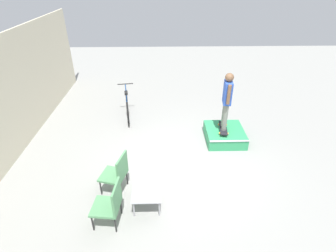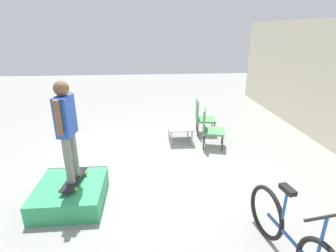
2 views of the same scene
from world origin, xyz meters
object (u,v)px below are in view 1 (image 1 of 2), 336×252
(person_skater, at_px, (227,97))
(bicycle, at_px, (127,106))
(skate_ramp_box, at_px, (225,135))
(skateboard_on_ramp, at_px, (223,128))
(coffee_table, at_px, (147,191))
(patio_chair_left, at_px, (110,203))
(patio_chair_right, at_px, (117,172))

(person_skater, relative_size, bicycle, 0.93)
(skate_ramp_box, xyz_separation_m, bicycle, (1.49, 2.98, 0.23))
(skateboard_on_ramp, xyz_separation_m, person_skater, (0.00, 0.00, 0.96))
(coffee_table, bearing_deg, patio_chair_left, 124.68)
(skate_ramp_box, height_order, skateboard_on_ramp, skateboard_on_ramp)
(skateboard_on_ramp, relative_size, bicycle, 0.45)
(skate_ramp_box, xyz_separation_m, person_skater, (-0.03, 0.07, 1.21))
(skate_ramp_box, bearing_deg, skateboard_on_ramp, 112.37)
(skateboard_on_ramp, distance_m, bicycle, 3.28)
(patio_chair_right, distance_m, bicycle, 3.48)
(coffee_table, relative_size, patio_chair_left, 0.77)
(person_skater, xyz_separation_m, coffee_table, (-2.38, 2.07, -1.02))
(patio_chair_left, relative_size, bicycle, 0.56)
(skateboard_on_ramp, relative_size, person_skater, 0.49)
(patio_chair_left, xyz_separation_m, patio_chair_right, (0.88, 0.00, 0.00))
(skate_ramp_box, xyz_separation_m, skateboard_on_ramp, (-0.03, 0.07, 0.25))
(patio_chair_right, bearing_deg, skateboard_on_ramp, 141.04)
(bicycle, bearing_deg, patio_chair_right, 174.33)
(skateboard_on_ramp, distance_m, patio_chair_right, 3.37)
(coffee_table, height_order, patio_chair_right, patio_chair_right)
(skateboard_on_ramp, bearing_deg, bicycle, 69.54)
(patio_chair_left, bearing_deg, patio_chair_right, -173.57)
(coffee_table, bearing_deg, skate_ramp_box, -41.75)
(skate_ramp_box, distance_m, patio_chair_right, 3.46)
(bicycle, bearing_deg, person_skater, -126.03)
(patio_chair_right, bearing_deg, coffee_table, 73.23)
(skate_ramp_box, height_order, coffee_table, coffee_table)
(coffee_table, xyz_separation_m, patio_chair_right, (0.42, 0.66, 0.17))
(skate_ramp_box, height_order, person_skater, person_skater)
(skateboard_on_ramp, height_order, patio_chair_right, patio_chair_right)
(skate_ramp_box, bearing_deg, patio_chair_right, 125.24)
(skateboard_on_ramp, distance_m, person_skater, 0.96)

